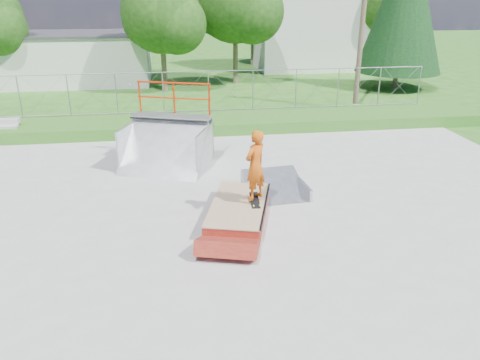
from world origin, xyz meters
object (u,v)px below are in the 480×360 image
object	(u,v)px
flat_bank_ramp	(275,187)
skater	(255,168)
grind_box	(239,211)
quarter_pipe	(164,130)

from	to	relation	value
flat_bank_ramp	skater	bearing A→B (deg)	-126.55
grind_box	skater	bearing A→B (deg)	18.38
flat_bank_ramp	quarter_pipe	bearing A→B (deg)	134.89
skater	quarter_pipe	bearing A→B (deg)	-100.71
grind_box	flat_bank_ramp	bearing A→B (deg)	63.16
quarter_pipe	skater	xyz separation A→B (m)	(2.30, -4.02, 0.03)
skater	flat_bank_ramp	bearing A→B (deg)	-162.29
grind_box	quarter_pipe	world-z (taller)	quarter_pipe
quarter_pipe	flat_bank_ramp	distance (m)	4.26
flat_bank_ramp	skater	distance (m)	1.95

